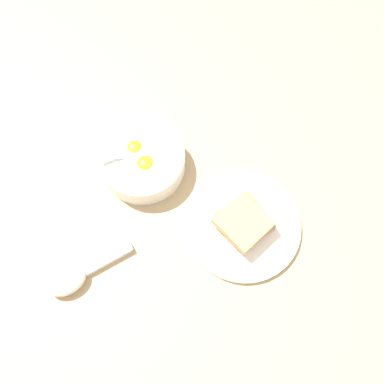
# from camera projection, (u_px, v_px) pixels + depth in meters

# --- Properties ---
(ground_plane) EXTENTS (3.00, 3.00, 0.00)m
(ground_plane) POSITION_uv_depth(u_px,v_px,m) (170.00, 256.00, 0.87)
(ground_plane) COLOR tan
(egg_bowl) EXTENTS (0.17, 0.17, 0.08)m
(egg_bowl) POSITION_uv_depth(u_px,v_px,m) (142.00, 161.00, 0.91)
(egg_bowl) COLOR white
(egg_bowl) RESTS_ON ground_plane
(toast_plate) EXTENTS (0.23, 0.23, 0.01)m
(toast_plate) POSITION_uv_depth(u_px,v_px,m) (243.00, 226.00, 0.89)
(toast_plate) COLOR white
(toast_plate) RESTS_ON ground_plane
(toast_sandwich) EXTENTS (0.10, 0.10, 0.04)m
(toast_sandwich) POSITION_uv_depth(u_px,v_px,m) (244.00, 222.00, 0.86)
(toast_sandwich) COLOR tan
(toast_sandwich) RESTS_ON toast_plate
(soup_spoon) EXTENTS (0.08, 0.18, 0.03)m
(soup_spoon) POSITION_uv_depth(u_px,v_px,m) (73.00, 277.00, 0.84)
(soup_spoon) COLOR white
(soup_spoon) RESTS_ON ground_plane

